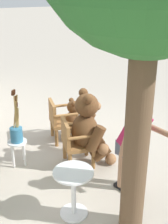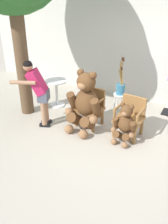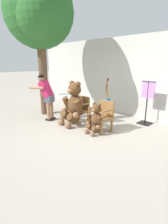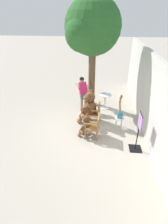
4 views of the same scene
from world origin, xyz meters
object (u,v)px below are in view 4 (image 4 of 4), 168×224
round_side_table (105,100)px  patio_tree (91,29)px  brush_bucket (120,113)px  wooden_chair_right (94,125)px  teddy_bear_small (86,125)px  wooden_chair_left (95,112)px  teddy_bear_large (89,107)px  clothing_display_stand (138,131)px  white_stool (119,120)px  person_visitor (83,92)px

round_side_table → patio_tree: size_ratio=0.15×
patio_tree → brush_bucket: bearing=33.4°
wooden_chair_right → teddy_bear_small: 0.29m
wooden_chair_right → patio_tree: size_ratio=0.18×
wooden_chair_left → wooden_chair_right: same height
teddy_bear_large → round_side_table: (-1.23, 0.67, -0.23)m
patio_tree → clothing_display_stand: 4.50m
wooden_chair_right → white_stool: 1.15m
person_visitor → clothing_display_stand: 3.27m
teddy_bear_small → white_stool: 1.40m
person_visitor → clothing_display_stand: bearing=38.6°
brush_bucket → clothing_display_stand: brush_bucket is taller
white_stool → patio_tree: (-1.93, -1.28, 3.07)m
wooden_chair_left → round_side_table: (-1.24, 0.41, -0.01)m
teddy_bear_small → patio_tree: patio_tree is taller
white_stool → wooden_chair_left: bearing=-109.1°
brush_bucket → clothing_display_stand: bearing=21.7°
wooden_chair_left → teddy_bear_small: bearing=-17.0°
patio_tree → white_stool: bearing=33.6°
round_side_table → wooden_chair_right: bearing=-10.7°
teddy_bear_small → person_visitor: 2.03m
patio_tree → round_side_table: bearing=63.7°
white_stool → clothing_display_stand: clothing_display_stand is taller
teddy_bear_small → patio_tree: bearing=-179.4°
round_side_table → white_stool: bearing=19.4°
white_stool → teddy_bear_large: bearing=-105.7°
wooden_chair_left → brush_bucket: size_ratio=0.90×
teddy_bear_large → brush_bucket: size_ratio=1.44×
round_side_table → patio_tree: 3.08m
teddy_bear_large → clothing_display_stand: bearing=47.5°
wooden_chair_left → brush_bucket: brush_bucket is taller
round_side_table → brush_bucket: bearing=19.2°
teddy_bear_small → wooden_chair_right: bearing=88.9°
teddy_bear_large → clothing_display_stand: teddy_bear_large is taller
wooden_chair_left → wooden_chair_right: (0.95, 0.00, 0.00)m
person_visitor → round_side_table: 1.13m
person_visitor → wooden_chair_left: bearing=30.5°
teddy_bear_large → person_visitor: size_ratio=0.90×
teddy_bear_small → person_visitor: person_visitor is taller
wooden_chair_left → white_stool: (0.33, 0.97, -0.11)m
person_visitor → patio_tree: size_ratio=0.33×
teddy_bear_small → patio_tree: (-2.54, -0.02, 3.00)m
person_visitor → clothing_display_stand: size_ratio=1.12×
patio_tree → clothing_display_stand: bearing=29.2°
wooden_chair_left → white_stool: wooden_chair_left is taller
wooden_chair_right → clothing_display_stand: size_ratio=0.63×
brush_bucket → round_side_table: (-1.57, -0.55, -0.22)m
white_stool → clothing_display_stand: (1.21, 0.48, 0.36)m
teddy_bear_large → patio_tree: 3.17m
teddy_bear_large → brush_bucket: bearing=74.1°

